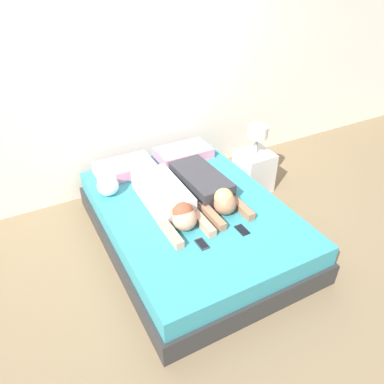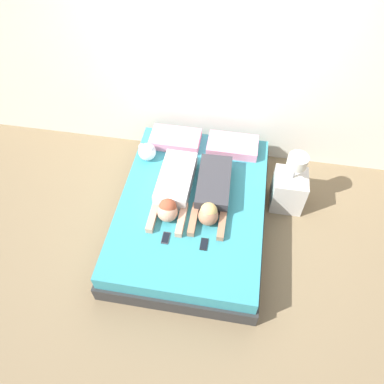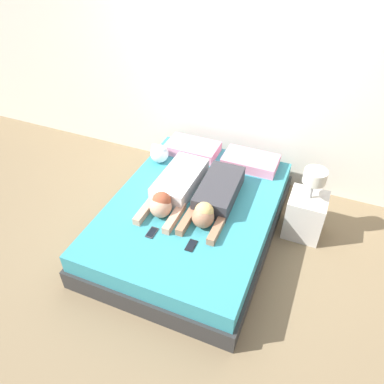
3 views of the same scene
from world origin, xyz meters
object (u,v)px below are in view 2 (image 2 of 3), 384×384
at_px(nightstand, 289,188).
at_px(pillow_head_left, 175,139).
at_px(person_left, 174,188).
at_px(pillow_head_right, 233,146).
at_px(person_right, 212,192).
at_px(bed, 192,212).
at_px(cell_phone_right, 204,244).
at_px(plush_toy, 147,151).
at_px(cell_phone_left, 166,238).

bearing_deg(nightstand, pillow_head_left, 164.48).
distance_m(pillow_head_left, person_left, 0.80).
relative_size(pillow_head_right, person_right, 0.59).
height_order(bed, pillow_head_right, pillow_head_right).
bearing_deg(nightstand, person_right, -155.47).
xyz_separation_m(bed, nightstand, (1.04, 0.46, 0.08)).
xyz_separation_m(bed, person_left, (-0.21, 0.06, 0.30)).
height_order(bed, nightstand, nightstand).
height_order(person_left, person_right, person_left).
bearing_deg(person_right, person_left, -177.83).
bearing_deg(cell_phone_right, nightstand, 49.03).
xyz_separation_m(cell_phone_right, plush_toy, (-0.82, 1.04, 0.10)).
bearing_deg(person_right, nightstand, 24.53).
relative_size(plush_toy, nightstand, 0.27).
bearing_deg(pillow_head_left, pillow_head_right, 0.00).
relative_size(cell_phone_left, cell_phone_right, 1.00).
height_order(pillow_head_right, person_right, person_right).
relative_size(bed, plush_toy, 10.13).
relative_size(cell_phone_left, nightstand, 0.17).
bearing_deg(cell_phone_right, pillow_head_right, 84.09).
bearing_deg(plush_toy, bed, -41.03).
height_order(person_right, nightstand, nightstand).
relative_size(person_right, plush_toy, 4.67).
xyz_separation_m(cell_phone_right, nightstand, (0.84, 0.97, -0.13)).
height_order(person_left, plush_toy, person_left).
height_order(cell_phone_right, nightstand, nightstand).
height_order(pillow_head_left, cell_phone_left, pillow_head_left).
height_order(bed, plush_toy, plush_toy).
bearing_deg(bed, cell_phone_left, -109.64).
relative_size(bed, person_right, 2.17).
relative_size(pillow_head_left, plush_toy, 2.77).
bearing_deg(cell_phone_right, person_left, 125.93).
bearing_deg(cell_phone_left, person_right, 56.33).
height_order(pillow_head_right, plush_toy, plush_toy).
bearing_deg(person_left, bed, -15.92).
distance_m(pillow_head_right, person_left, 0.96).
xyz_separation_m(pillow_head_right, nightstand, (0.70, -0.39, -0.18)).
bearing_deg(nightstand, person_left, -162.33).
xyz_separation_m(pillow_head_right, plush_toy, (-0.96, -0.31, 0.05)).
bearing_deg(cell_phone_right, plush_toy, 128.13).
relative_size(pillow_head_left, person_left, 0.58).
xyz_separation_m(pillow_head_right, cell_phone_left, (-0.52, -1.34, -0.05)).
height_order(plush_toy, nightstand, nightstand).
distance_m(bed, person_right, 0.37).
relative_size(pillow_head_left, nightstand, 0.75).
bearing_deg(bed, pillow_head_left, 112.24).
bearing_deg(pillow_head_right, cell_phone_right, -95.91).
bearing_deg(pillow_head_right, person_left, -125.13).
relative_size(cell_phone_right, plush_toy, 0.64).
bearing_deg(person_left, plush_toy, 130.59).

